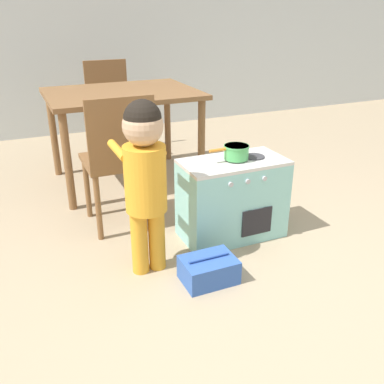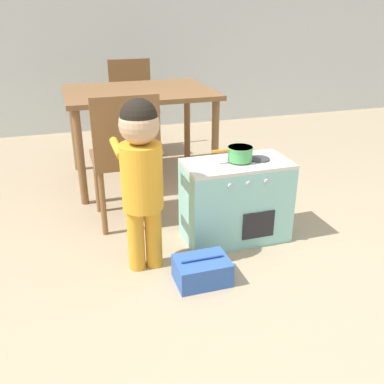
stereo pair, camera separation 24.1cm
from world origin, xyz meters
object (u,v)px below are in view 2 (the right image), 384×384
at_px(toy_pot, 240,153).
at_px(dining_chair_far, 133,103).
at_px(dining_chair_near, 125,156).
at_px(dining_table, 139,102).
at_px(play_kitchen, 236,201).
at_px(child_figure, 141,166).
at_px(toy_basket, 202,270).

bearing_deg(toy_pot, dining_chair_far, 98.55).
distance_m(toy_pot, dining_chair_near, 0.72).
bearing_deg(dining_table, play_kitchen, -73.20).
xyz_separation_m(dining_table, dining_chair_far, (0.08, 0.74, -0.17)).
xyz_separation_m(child_figure, dining_chair_near, (-0.00, 0.54, -0.12)).
relative_size(play_kitchen, toy_basket, 2.24).
bearing_deg(dining_chair_near, toy_basket, -71.79).
height_order(play_kitchen, toy_pot, toy_pot).
bearing_deg(play_kitchen, toy_pot, 2.10).
bearing_deg(dining_chair_near, play_kitchen, -32.32).
bearing_deg(dining_chair_far, dining_table, 84.03).
bearing_deg(child_figure, dining_table, 79.32).
bearing_deg(toy_pot, dining_table, 107.40).
relative_size(dining_table, dining_chair_near, 1.30).
relative_size(toy_pot, dining_chair_far, 0.29).
height_order(toy_pot, dining_table, dining_table).
bearing_deg(toy_pot, child_figure, -165.57).
relative_size(dining_table, dining_chair_far, 1.30).
height_order(dining_chair_near, dining_chair_far, same).
height_order(toy_pot, dining_chair_far, dining_chair_far).
relative_size(child_figure, dining_chair_far, 1.08).
bearing_deg(play_kitchen, dining_chair_near, 147.68).
distance_m(child_figure, toy_basket, 0.63).
height_order(child_figure, dining_chair_near, child_figure).
bearing_deg(toy_basket, dining_chair_near, 108.21).
distance_m(dining_chair_near, dining_chair_far, 1.56).
height_order(play_kitchen, toy_basket, play_kitchen).
bearing_deg(dining_table, child_figure, -100.68).
distance_m(toy_basket, dining_chair_near, 0.91).
height_order(toy_pot, dining_chair_near, dining_chair_near).
relative_size(toy_pot, toy_basket, 0.90).
bearing_deg(toy_basket, dining_chair_far, 88.16).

